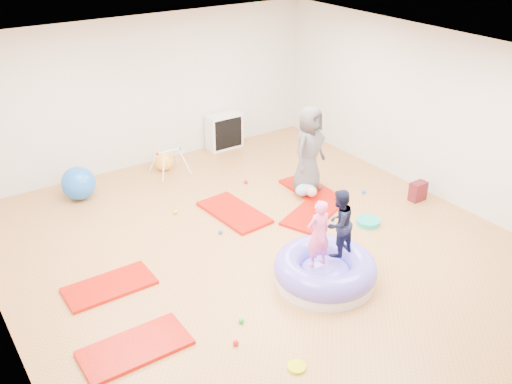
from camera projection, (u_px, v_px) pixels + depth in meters
room at (269, 167)px, 7.62m from camera, size 7.01×8.01×2.81m
gym_mat_front_left at (135, 348)px, 6.51m from camera, size 1.24×0.62×0.05m
gym_mat_mid_left at (110, 286)px, 7.55m from camera, size 1.17×0.59×0.05m
gym_mat_center_back at (234, 212)px, 9.33m from camera, size 0.74×1.33×0.05m
gym_mat_right at (312, 214)px, 9.29m from camera, size 1.29×0.99×0.05m
gym_mat_rear_right at (310, 189)px, 10.08m from camera, size 0.59×1.14×0.05m
inflatable_cushion at (325, 271)px, 7.62m from camera, size 1.38×1.38×0.44m
child_pink at (318, 230)px, 7.19m from camera, size 0.36×0.25×0.94m
child_navy at (339, 220)px, 7.42m from camera, size 0.52×0.43×0.95m
adult_caregiver at (309, 149)px, 9.67m from camera, size 0.86×0.70×1.52m
infant at (307, 190)px, 9.76m from camera, size 0.38×0.39×0.23m
ball_pit_balls at (268, 236)px, 8.67m from camera, size 3.96×3.56×0.07m
exercise_ball_blue at (78, 183)px, 9.69m from camera, size 0.58×0.58×0.58m
exercise_ball_orange at (164, 161)px, 10.77m from camera, size 0.37×0.37×0.37m
infant_play_gym at (169, 158)px, 10.55m from camera, size 0.63×0.59×0.48m
cube_shelf at (224, 131)px, 11.67m from camera, size 0.72×0.36×0.72m
balance_disc at (368, 222)px, 9.02m from camera, size 0.37×0.37×0.08m
backpack at (418, 191)px, 9.69m from camera, size 0.29×0.18×0.33m
yellow_toy at (297, 367)px, 6.26m from camera, size 0.21×0.21×0.03m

